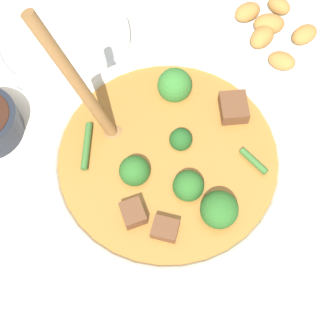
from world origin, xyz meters
name	(u,v)px	position (x,y,z in m)	size (l,w,h in m)	color
ground_plane	(168,190)	(0.00, 0.00, 0.00)	(4.00, 4.00, 0.00)	silver
stew_bowl	(168,171)	(0.00, 0.00, 0.06)	(0.26, 0.26, 0.25)	white
empty_plate	(61,37)	(0.02, -0.27, 0.01)	(0.19, 0.19, 0.02)	white
food_plate	(267,40)	(-0.23, -0.12, 0.01)	(0.21, 0.21, 0.04)	white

